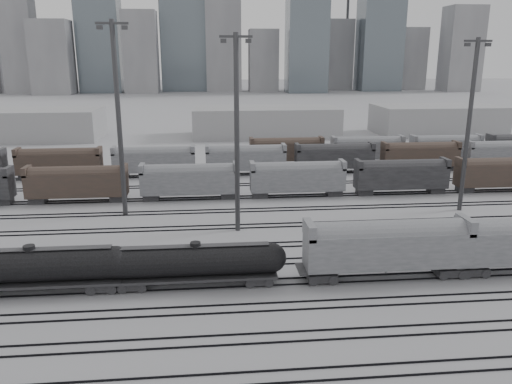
{
  "coord_description": "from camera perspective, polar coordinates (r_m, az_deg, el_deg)",
  "views": [
    {
      "loc": [
        -5.94,
        -43.79,
        21.59
      ],
      "look_at": [
        0.27,
        20.52,
        4.0
      ],
      "focal_mm": 35.0,
      "sensor_mm": 36.0,
      "label": 1
    }
  ],
  "objects": [
    {
      "name": "ground",
      "position": [
        49.19,
        2.02,
        -10.82
      ],
      "size": [
        900.0,
        900.0,
        0.0
      ],
      "primitive_type": "plane",
      "color": "#B6B7BB",
      "rests_on": "ground"
    },
    {
      "name": "tracks",
      "position": [
        65.23,
        0.02,
        -4.03
      ],
      "size": [
        220.0,
        71.5,
        0.16
      ],
      "color": "black",
      "rests_on": "ground"
    },
    {
      "name": "tank_car_a",
      "position": [
        51.43,
        -24.28,
        -7.82
      ],
      "size": [
        18.48,
        3.08,
        4.57
      ],
      "color": "black",
      "rests_on": "ground"
    },
    {
      "name": "tank_car_b",
      "position": [
        48.71,
        -6.88,
        -7.95
      ],
      "size": [
        17.53,
        2.92,
        4.33
      ],
      "color": "black",
      "rests_on": "ground"
    },
    {
      "name": "hopper_car_a",
      "position": [
        51.3,
        14.82,
        -5.75
      ],
      "size": [
        16.61,
        3.3,
        5.94
      ],
      "color": "black",
      "rests_on": "ground"
    },
    {
      "name": "light_mast_b",
      "position": [
        70.24,
        -15.45,
        8.42
      ],
      "size": [
        4.2,
        0.67,
        26.24
      ],
      "color": "#37373A",
      "rests_on": "ground"
    },
    {
      "name": "light_mast_c",
      "position": [
        61.28,
        -2.21,
        7.07
      ],
      "size": [
        3.89,
        0.62,
        24.32
      ],
      "color": "#37373A",
      "rests_on": "ground"
    },
    {
      "name": "light_mast_d",
      "position": [
        75.98,
        23.17,
        7.35
      ],
      "size": [
        3.85,
        0.62,
        24.09
      ],
      "color": "#37373A",
      "rests_on": "ground"
    },
    {
      "name": "bg_string_near",
      "position": [
        79.32,
        4.76,
        1.47
      ],
      "size": [
        151.0,
        3.0,
        5.6
      ],
      "color": "gray",
      "rests_on": "ground"
    },
    {
      "name": "bg_string_mid",
      "position": [
        96.71,
        8.94,
        3.84
      ],
      "size": [
        151.0,
        3.0,
        5.6
      ],
      "color": "black",
      "rests_on": "ground"
    },
    {
      "name": "bg_string_far",
      "position": [
        109.68,
        16.83,
        4.71
      ],
      "size": [
        66.0,
        3.0,
        5.6
      ],
      "color": "#47352D",
      "rests_on": "ground"
    },
    {
      "name": "warehouse_left",
      "position": [
        149.99,
        -26.81,
        6.87
      ],
      "size": [
        50.0,
        18.0,
        8.0
      ],
      "primitive_type": "cube",
      "color": "#9E9EA1",
      "rests_on": "ground"
    },
    {
      "name": "warehouse_mid",
      "position": [
        140.81,
        1.03,
        8.05
      ],
      "size": [
        40.0,
        18.0,
        8.0
      ],
      "primitive_type": "cube",
      "color": "#9E9EA1",
      "rests_on": "ground"
    },
    {
      "name": "warehouse_right",
      "position": [
        154.67,
        19.95,
        7.8
      ],
      "size": [
        35.0,
        18.0,
        8.0
      ],
      "primitive_type": "cube",
      "color": "#9E9EA1",
      "rests_on": "ground"
    },
    {
      "name": "skyline",
      "position": [
        324.5,
        -2.68,
        17.53
      ],
      "size": [
        316.0,
        22.4,
        95.0
      ],
      "color": "#9A9A9D",
      "rests_on": "ground"
    },
    {
      "name": "crane_right",
      "position": [
        363.85,
        10.69,
        20.63
      ],
      "size": [
        42.0,
        1.8,
        100.0
      ],
      "color": "#37373A",
      "rests_on": "ground"
    }
  ]
}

